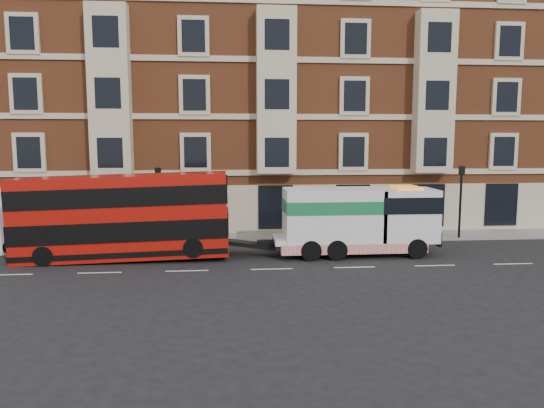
# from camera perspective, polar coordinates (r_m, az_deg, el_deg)

# --- Properties ---
(ground) EXTENTS (120.00, 120.00, 0.00)m
(ground) POSITION_cam_1_polar(r_m,az_deg,el_deg) (25.37, -0.02, -7.02)
(ground) COLOR black
(ground) RESTS_ON ground
(sidewalk) EXTENTS (90.00, 3.00, 0.15)m
(sidewalk) POSITION_cam_1_polar(r_m,az_deg,el_deg) (32.65, -1.16, -3.66)
(sidewalk) COLOR slate
(sidewalk) RESTS_ON ground
(victorian_terrace) EXTENTS (45.00, 12.00, 20.40)m
(victorian_terrace) POSITION_cam_1_polar(r_m,az_deg,el_deg) (39.76, -1.19, 12.75)
(victorian_terrace) COLOR brown
(victorian_terrace) RESTS_ON ground
(lamp_post_west) EXTENTS (0.35, 0.15, 4.35)m
(lamp_post_west) POSITION_cam_1_polar(r_m,az_deg,el_deg) (31.14, -12.09, 0.49)
(lamp_post_west) COLOR black
(lamp_post_west) RESTS_ON sidewalk
(lamp_post_east) EXTENTS (0.35, 0.15, 4.35)m
(lamp_post_east) POSITION_cam_1_polar(r_m,az_deg,el_deg) (33.97, 19.63, 0.78)
(lamp_post_east) COLOR black
(lamp_post_east) RESTS_ON sidewalk
(double_decker_bus) EXTENTS (10.68, 2.45, 4.32)m
(double_decker_bus) POSITION_cam_1_polar(r_m,az_deg,el_deg) (27.91, -15.82, -1.19)
(double_decker_bus) COLOR #A91009
(double_decker_bus) RESTS_ON ground
(tow_truck) EXTENTS (8.55, 2.53, 3.56)m
(tow_truck) POSITION_cam_1_polar(r_m,az_deg,el_deg) (28.29, 8.96, -1.71)
(tow_truck) COLOR silver
(tow_truck) RESTS_ON ground
(pedestrian) EXTENTS (0.65, 0.44, 1.76)m
(pedestrian) POSITION_cam_1_polar(r_m,az_deg,el_deg) (33.17, -25.22, -2.50)
(pedestrian) COLOR #1F1831
(pedestrian) RESTS_ON sidewalk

